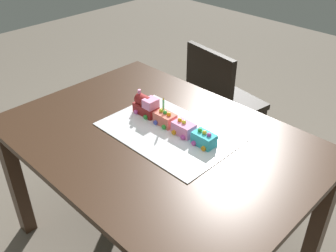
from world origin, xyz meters
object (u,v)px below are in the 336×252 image
Objects in this scene: chair at (220,102)px; cake_locomotive at (146,106)px; dining_table at (158,156)px; cake_car_caboose_turquoise at (204,139)px; cake_car_gondola_coral at (165,118)px; birthday_candle at (163,104)px; cake_car_flatbed_bubblegum at (184,128)px.

cake_locomotive is at bearing 106.54° from chair.
dining_table is 0.25m from cake_locomotive.
cake_locomotive is 1.40× the size of cake_car_caboose_turquoise.
cake_car_caboose_turquoise is (0.24, 0.00, 0.00)m from cake_car_gondola_coral.
chair is 0.83m from cake_car_gondola_coral.
cake_locomotive is 2.14× the size of birthday_candle.
dining_table is at bearing -28.02° from cake_locomotive.
cake_car_flatbed_bubblegum is at bearing 180.00° from cake_car_caboose_turquoise.
cake_car_gondola_coral is 0.24m from cake_car_caboose_turquoise.
cake_car_gondola_coral is 1.00× the size of cake_car_caboose_turquoise.
dining_table is at bearing -153.92° from cake_car_caboose_turquoise.
chair is at bearing 106.26° from birthday_candle.
cake_locomotive reaches higher than cake_car_flatbed_bubblegum.
cake_car_flatbed_bubblegum is (0.34, -0.74, 0.30)m from chair.
birthday_candle reaches higher than cake_locomotive.
cake_car_gondola_coral is 1.53× the size of birthday_candle.
cake_car_flatbed_bubblegum is at bearing 123.96° from chair.
cake_car_gondola_coral is at bearing 180.00° from cake_car_caboose_turquoise.
cake_car_caboose_turquoise is 0.26m from birthday_candle.
cake_locomotive reaches higher than cake_car_gondola_coral.
cake_car_gondola_coral is at bearing 116.26° from dining_table.
cake_car_flatbed_bubblegum is (0.12, 0.00, -0.00)m from cake_car_gondola_coral.
cake_locomotive is at bearing -180.00° from birthday_candle.
cake_locomotive is 0.13m from cake_car_gondola_coral.
dining_table is at bearing -59.05° from birthday_candle.
cake_locomotive is at bearing 151.98° from dining_table.
birthday_candle reaches higher than dining_table.
birthday_candle reaches higher than chair.
cake_car_flatbed_bubblegum is 1.53× the size of birthday_candle.
cake_locomotive is 0.37m from cake_car_caboose_turquoise.
dining_table is 0.89m from chair.
dining_table is 14.00× the size of cake_car_gondola_coral.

